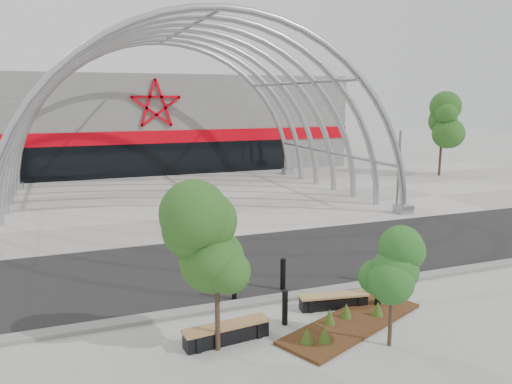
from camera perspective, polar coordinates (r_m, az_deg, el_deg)
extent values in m
plane|color=gray|center=(16.38, 5.09, -11.46)|extent=(140.00, 140.00, 0.00)
cube|color=black|center=(19.38, 0.53, -7.80)|extent=(140.00, 7.00, 0.02)
cube|color=#9A958B|center=(30.50, -7.71, -0.98)|extent=(60.00, 17.00, 0.04)
cube|color=slate|center=(16.15, 5.48, -11.57)|extent=(60.00, 0.50, 0.12)
cube|color=slate|center=(47.63, -12.85, 7.88)|extent=(34.00, 15.00, 8.00)
cube|color=black|center=(40.51, -11.19, 3.65)|extent=(22.00, 0.25, 2.60)
cube|color=red|center=(40.34, -11.28, 6.19)|extent=(34.00, 0.30, 1.00)
torus|color=#999FA3|center=(23.45, -3.49, -4.54)|extent=(20.36, 0.36, 20.36)
torus|color=#999FA3|center=(25.77, -5.16, -3.15)|extent=(20.36, 0.36, 20.36)
torus|color=#999FA3|center=(28.13, -6.54, -2.00)|extent=(20.36, 0.36, 20.36)
torus|color=#999FA3|center=(30.50, -7.71, -1.02)|extent=(20.36, 0.36, 20.36)
torus|color=#999FA3|center=(32.89, -8.71, -0.19)|extent=(20.36, 0.36, 20.36)
torus|color=#999FA3|center=(35.30, -9.57, 0.54)|extent=(20.36, 0.36, 20.36)
torus|color=#999FA3|center=(37.72, -10.32, 1.17)|extent=(20.36, 0.36, 20.36)
cylinder|color=#999FA3|center=(33.58, 8.48, 4.51)|extent=(0.20, 15.00, 0.20)
cylinder|color=#999FA3|center=(32.21, 4.59, 12.32)|extent=(0.20, 15.00, 0.20)
cylinder|color=#999FA3|center=(30.11, -8.21, 17.95)|extent=(0.20, 15.00, 0.20)
cylinder|color=#999FA3|center=(29.12, -22.04, 11.75)|extent=(0.20, 15.00, 0.20)
cylinder|color=#999FA3|center=(29.48, -26.46, 2.64)|extent=(0.20, 15.00, 0.20)
cube|color=#999FA3|center=(37.23, -25.63, 0.54)|extent=(0.80, 0.80, 0.50)
cube|color=#999FA3|center=(27.95, 16.48, -1.93)|extent=(0.80, 0.80, 0.50)
cube|color=#999FA3|center=(40.67, 3.65, 2.37)|extent=(0.80, 0.80, 0.50)
cube|color=#341D0B|center=(14.50, 10.95, -14.48)|extent=(4.99, 3.28, 0.09)
cone|color=#3C581B|center=(13.21, 7.88, -15.79)|extent=(0.33, 0.33, 0.42)
cone|color=#3C581B|center=(14.61, 10.28, -13.17)|extent=(0.33, 0.33, 0.42)
cone|color=#3C581B|center=(14.90, 13.74, -12.81)|extent=(0.33, 0.33, 0.42)
cone|color=#3C581B|center=(14.18, 8.41, -13.88)|extent=(0.33, 0.33, 0.42)
cone|color=#3C581B|center=(15.78, 13.92, -11.45)|extent=(0.33, 0.33, 0.42)
cone|color=#3C581B|center=(13.10, 5.86, -15.98)|extent=(0.33, 0.33, 0.42)
cylinder|color=slate|center=(27.95, 15.97, 2.21)|extent=(0.12, 0.12, 4.44)
imported|color=black|center=(27.83, 16.08, 4.20)|extent=(0.20, 0.63, 0.12)
cylinder|color=#332618|center=(12.61, -4.44, -13.51)|extent=(0.13, 0.13, 2.01)
ellipsoid|color=#234619|center=(11.98, -4.57, -5.53)|extent=(1.72, 1.72, 2.19)
cylinder|color=#342919|center=(13.31, 15.14, -13.56)|extent=(0.10, 0.10, 1.57)
ellipsoid|color=#18511E|center=(12.79, 15.45, -7.71)|extent=(1.30, 1.30, 1.72)
cube|color=black|center=(13.32, -3.38, -16.00)|extent=(2.28, 0.67, 0.38)
cube|color=black|center=(13.02, -6.91, -16.55)|extent=(0.19, 0.51, 0.45)
cube|color=black|center=(13.63, -0.03, -15.17)|extent=(0.19, 0.51, 0.45)
cube|color=brown|center=(13.20, -3.39, -15.00)|extent=(2.34, 0.76, 0.07)
cube|color=black|center=(15.37, 8.84, -12.39)|extent=(2.06, 0.71, 0.34)
cube|color=black|center=(15.13, 6.08, -12.58)|extent=(0.19, 0.46, 0.41)
cube|color=black|center=(15.63, 11.52, -11.96)|extent=(0.19, 0.46, 0.41)
cube|color=olive|center=(15.28, 8.87, -11.58)|extent=(2.12, 0.79, 0.06)
cylinder|color=black|center=(15.67, -2.51, -10.59)|extent=(0.15, 0.15, 0.96)
cylinder|color=black|center=(16.41, 3.10, -9.39)|extent=(0.17, 0.17, 1.07)
cylinder|color=black|center=(14.10, 3.32, -13.03)|extent=(0.16, 0.16, 1.00)
cylinder|color=black|center=(15.53, 13.80, -10.88)|extent=(0.17, 0.17, 1.07)
cylinder|color=black|center=(17.47, 14.21, -8.34)|extent=(0.18, 0.18, 1.12)
cylinder|color=#301F14|center=(42.29, 20.31, 3.77)|extent=(0.20, 0.20, 3.03)
ellipsoid|color=#1E4B17|center=(42.07, 20.55, 7.48)|extent=(2.70, 2.70, 3.30)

